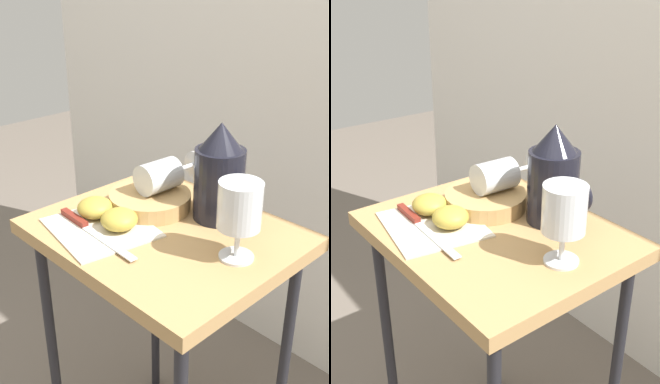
% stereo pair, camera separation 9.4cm
% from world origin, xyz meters
% --- Properties ---
extents(table, '(0.50, 0.41, 0.69)m').
position_xyz_m(table, '(0.00, 0.00, 0.61)').
color(table, '#AD8451').
rests_on(table, ground_plane).
extents(linen_napkin, '(0.23, 0.21, 0.00)m').
position_xyz_m(linen_napkin, '(-0.09, -0.09, 0.69)').
color(linen_napkin, beige).
rests_on(linen_napkin, table).
extents(basket_tray, '(0.18, 0.18, 0.03)m').
position_xyz_m(basket_tray, '(-0.09, 0.04, 0.71)').
color(basket_tray, tan).
rests_on(basket_tray, table).
extents(pitcher, '(0.16, 0.10, 0.21)m').
position_xyz_m(pitcher, '(0.04, 0.11, 0.77)').
color(pitcher, black).
rests_on(pitcher, table).
extents(wine_glass_upright, '(0.08, 0.08, 0.15)m').
position_xyz_m(wine_glass_upright, '(0.17, 0.02, 0.79)').
color(wine_glass_upright, silver).
rests_on(wine_glass_upright, table).
extents(wine_glass_tipped_near, '(0.07, 0.16, 0.07)m').
position_xyz_m(wine_glass_tipped_near, '(-0.08, 0.07, 0.76)').
color(wine_glass_tipped_near, silver).
rests_on(wine_glass_tipped_near, basket_tray).
extents(apple_half_left, '(0.07, 0.07, 0.04)m').
position_xyz_m(apple_half_left, '(-0.13, -0.07, 0.71)').
color(apple_half_left, '#B29938').
rests_on(apple_half_left, linen_napkin).
extents(apple_half_right, '(0.07, 0.07, 0.04)m').
position_xyz_m(apple_half_right, '(-0.06, -0.07, 0.71)').
color(apple_half_right, '#B29938').
rests_on(apple_half_right, linen_napkin).
extents(knife, '(0.24, 0.03, 0.01)m').
position_xyz_m(knife, '(-0.10, -0.12, 0.70)').
color(knife, silver).
rests_on(knife, linen_napkin).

